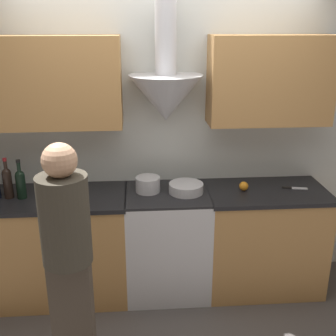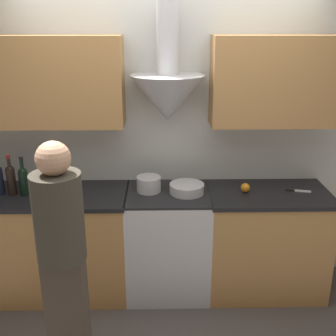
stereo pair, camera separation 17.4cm
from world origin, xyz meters
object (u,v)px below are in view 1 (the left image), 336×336
object	(u,v)px
person_foreground_left	(68,254)
wine_bottle_4	(7,181)
stock_pot	(148,184)
wine_bottle_5	(21,183)
mixing_bowl	(186,188)
stove_range	(167,241)
orange_fruit	(244,186)

from	to	relation	value
person_foreground_left	wine_bottle_4	bearing A→B (deg)	123.92
stock_pot	wine_bottle_4	bearing A→B (deg)	-177.70
wine_bottle_5	stock_pot	bearing A→B (deg)	3.38
stock_pot	mixing_bowl	xyz separation A→B (m)	(0.31, -0.05, -0.02)
stove_range	stock_pot	size ratio (longest dim) A/B	4.57
stock_pot	mixing_bowl	size ratio (longest dim) A/B	0.71
wine_bottle_5	mixing_bowl	size ratio (longest dim) A/B	1.13
orange_fruit	stove_range	bearing A→B (deg)	-179.98
stock_pot	person_foreground_left	xyz separation A→B (m)	(-0.52, -0.92, -0.08)
mixing_bowl	person_foreground_left	world-z (taller)	person_foreground_left
wine_bottle_4	wine_bottle_5	size ratio (longest dim) A/B	1.03
wine_bottle_4	person_foreground_left	xyz separation A→B (m)	(0.59, -0.87, -0.16)
mixing_bowl	person_foreground_left	size ratio (longest dim) A/B	0.18
orange_fruit	person_foreground_left	xyz separation A→B (m)	(-1.32, -0.88, -0.06)
mixing_bowl	wine_bottle_5	bearing A→B (deg)	-179.42
wine_bottle_4	stock_pot	world-z (taller)	wine_bottle_4
stock_pot	orange_fruit	distance (m)	0.80
wine_bottle_5	orange_fruit	distance (m)	1.80
stock_pot	mixing_bowl	bearing A→B (deg)	-8.38
stock_pot	mixing_bowl	world-z (taller)	stock_pot
orange_fruit	wine_bottle_4	bearing A→B (deg)	-179.80
wine_bottle_4	wine_bottle_5	distance (m)	0.11
wine_bottle_5	person_foreground_left	xyz separation A→B (m)	(0.48, -0.86, -0.15)
wine_bottle_5	stock_pot	size ratio (longest dim) A/B	1.59
mixing_bowl	stove_range	bearing A→B (deg)	177.11
stove_range	mixing_bowl	xyz separation A→B (m)	(0.16, -0.01, 0.49)
stock_pot	person_foreground_left	bearing A→B (deg)	-119.70
orange_fruit	person_foreground_left	world-z (taller)	person_foreground_left
person_foreground_left	orange_fruit	bearing A→B (deg)	33.69
stove_range	stock_pot	bearing A→B (deg)	166.27
stove_range	person_foreground_left	size ratio (longest dim) A/B	0.57
mixing_bowl	orange_fruit	bearing A→B (deg)	0.96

